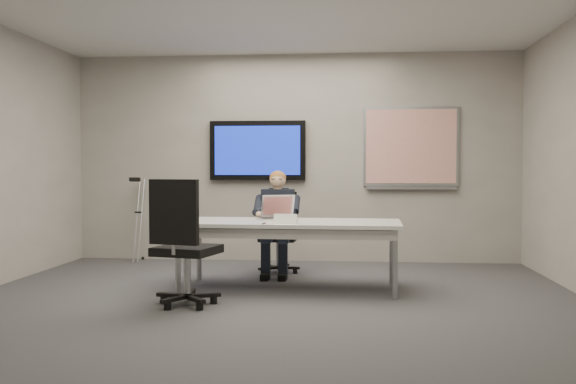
# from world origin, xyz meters

# --- Properties ---
(floor) EXTENTS (6.00, 6.00, 0.02)m
(floor) POSITION_xyz_m (0.00, 0.00, 0.00)
(floor) COLOR #393A3C
(floor) RESTS_ON ground
(wall_back) EXTENTS (6.00, 0.02, 2.80)m
(wall_back) POSITION_xyz_m (0.00, 3.00, 1.40)
(wall_back) COLOR gray
(wall_back) RESTS_ON ground
(wall_front) EXTENTS (6.00, 0.02, 2.80)m
(wall_front) POSITION_xyz_m (0.00, -3.00, 1.40)
(wall_front) COLOR gray
(wall_front) RESTS_ON ground
(conference_table) EXTENTS (2.33, 1.03, 0.71)m
(conference_table) POSITION_xyz_m (0.11, 0.94, 0.63)
(conference_table) COLOR white
(conference_table) RESTS_ON ground
(tv_display) EXTENTS (1.30, 0.09, 0.80)m
(tv_display) POSITION_xyz_m (-0.50, 2.95, 1.50)
(tv_display) COLOR black
(tv_display) RESTS_ON wall_back
(whiteboard) EXTENTS (1.25, 0.08, 1.10)m
(whiteboard) POSITION_xyz_m (1.55, 2.97, 1.53)
(whiteboard) COLOR #9A9DA2
(whiteboard) RESTS_ON wall_back
(office_chair_far) EXTENTS (0.49, 0.49, 0.97)m
(office_chair_far) POSITION_xyz_m (-0.11, 1.97, 0.30)
(office_chair_far) COLOR black
(office_chair_far) RESTS_ON ground
(office_chair_near) EXTENTS (0.66, 0.66, 1.16)m
(office_chair_near) POSITION_xyz_m (-0.75, -0.00, 0.36)
(office_chair_near) COLOR black
(office_chair_near) RESTS_ON ground
(seated_person) EXTENTS (0.38, 0.65, 1.23)m
(seated_person) POSITION_xyz_m (-0.11, 1.74, 0.50)
(seated_person) COLOR #1C222F
(seated_person) RESTS_ON office_chair_far
(crutch) EXTENTS (0.26, 0.69, 1.22)m
(crutch) POSITION_xyz_m (-2.10, 2.77, 0.58)
(crutch) COLOR #A0A2A7
(crutch) RESTS_ON ground
(laptop) EXTENTS (0.44, 0.47, 0.26)m
(laptop) POSITION_xyz_m (-0.04, 1.17, 0.77)
(laptop) COLOR #ABABAE
(laptop) RESTS_ON conference_table
(name_tent) EXTENTS (0.24, 0.11, 0.09)m
(name_tent) POSITION_xyz_m (0.10, 0.67, 0.75)
(name_tent) COLOR white
(name_tent) RESTS_ON conference_table
(pen) EXTENTS (0.02, 0.15, 0.01)m
(pen) POSITION_xyz_m (-0.10, 0.58, 0.71)
(pen) COLOR black
(pen) RESTS_ON conference_table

